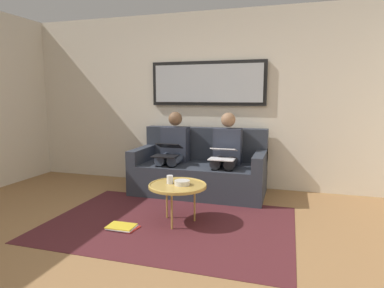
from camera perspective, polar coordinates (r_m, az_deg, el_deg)
The scene contains 13 objects.
ground_plane at distance 2.98m, azimuth -10.05°, elevation -20.18°, with size 6.00×5.20×0.10m, color olive.
wall_rear at distance 5.07m, azimuth 2.94°, elevation 7.58°, with size 6.00×0.12×2.60m, color beige.
area_rug at distance 3.66m, azimuth -3.93°, elevation -13.53°, with size 2.60×1.80×0.01m, color #4C1E23.
couch at distance 4.72m, azimuth 1.46°, elevation -4.55°, with size 1.83×0.90×0.90m.
framed_mirror at distance 4.98m, azimuth 2.70°, elevation 10.44°, with size 1.74×0.05×0.65m.
coffee_table at distance 3.55m, azimuth -2.51°, elevation -7.27°, with size 0.62×0.62×0.43m.
cup at distance 3.59m, azimuth -3.84°, elevation -6.15°, with size 0.07×0.07×0.09m, color silver.
bowl at distance 3.53m, azimuth -1.72°, elevation -6.72°, with size 0.17×0.17×0.05m, color beige.
person_left at distance 4.51m, azimuth 5.98°, elevation -1.36°, with size 0.38×0.58×1.14m.
laptop_white at distance 4.27m, azimuth 5.36°, elevation -1.68°, with size 0.33×0.33×0.14m.
person_right at distance 4.72m, azimuth -3.28°, elevation -0.92°, with size 0.38×0.58×1.14m.
laptop_black at distance 4.50m, azimuth -4.28°, elevation -1.08°, with size 0.33×0.39×0.17m.
magazine_stack at distance 3.59m, azimuth -11.96°, elevation -13.87°, with size 0.32×0.24×0.03m.
Camera 1 is at (-1.21, 2.33, 1.36)m, focal length 30.79 mm.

